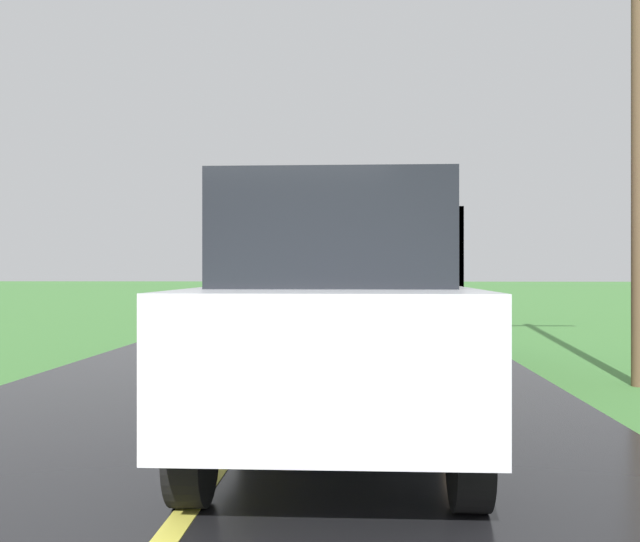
{
  "coord_description": "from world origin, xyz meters",
  "views": [
    {
      "loc": [
        0.96,
        -1.27,
        1.4
      ],
      "look_at": [
        0.32,
        10.36,
        1.4
      ],
      "focal_mm": 42.55,
      "sensor_mm": 36.0,
      "label": 1
    }
  ],
  "objects_px": {
    "utility_pole_roadside": "(640,60)",
    "following_car": "(336,317)",
    "banana_truck_near": "(357,266)",
    "banana_truck_far": "(351,269)"
  },
  "relations": [
    {
      "from": "utility_pole_roadside",
      "to": "following_car",
      "type": "relative_size",
      "value": 1.78
    },
    {
      "from": "banana_truck_near",
      "to": "following_car",
      "type": "distance_m",
      "value": 6.39
    },
    {
      "from": "banana_truck_far",
      "to": "following_car",
      "type": "distance_m",
      "value": 17.71
    },
    {
      "from": "utility_pole_roadside",
      "to": "banana_truck_far",
      "type": "bearing_deg",
      "value": 105.07
    },
    {
      "from": "banana_truck_far",
      "to": "utility_pole_roadside",
      "type": "xyz_separation_m",
      "value": [
        3.7,
        -13.73,
        2.5
      ]
    },
    {
      "from": "banana_truck_near",
      "to": "utility_pole_roadside",
      "type": "distance_m",
      "value": 4.89
    },
    {
      "from": "banana_truck_near",
      "to": "following_car",
      "type": "xyz_separation_m",
      "value": [
        -0.1,
        -6.38,
        -0.4
      ]
    },
    {
      "from": "banana_truck_far",
      "to": "following_car",
      "type": "relative_size",
      "value": 1.42
    },
    {
      "from": "banana_truck_near",
      "to": "utility_pole_roadside",
      "type": "xyz_separation_m",
      "value": [
        3.45,
        -2.41,
        2.49
      ]
    },
    {
      "from": "banana_truck_near",
      "to": "following_car",
      "type": "height_order",
      "value": "banana_truck_near"
    }
  ]
}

